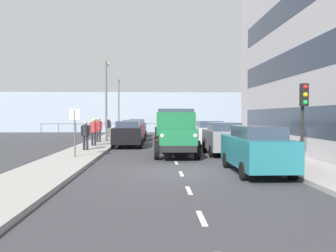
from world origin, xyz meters
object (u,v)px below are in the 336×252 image
(car_maroon_oppositeside_1, at_px, (133,130))
(lamp_post_promenade, at_px, (106,93))
(car_black_oppositeside_0, at_px, (128,133))
(car_navy_oppositeside_2, at_px, (137,127))
(traffic_light_near, at_px, (304,106))
(lamp_post_far, at_px, (119,100))
(pedestrian_couple_a, at_px, (108,126))
(car_teal_kerbside_near, at_px, (256,149))
(car_grey_kerbside_1, at_px, (223,138))
(truck_vintage_green, at_px, (176,133))
(car_silver_kerbside_2, at_px, (209,133))
(pedestrian_couple_b, at_px, (99,128))
(pedestrian_near_railing, at_px, (95,127))
(street_sign, at_px, (75,124))
(pedestrian_in_dark_coat, at_px, (94,130))
(pedestrian_strolling, at_px, (86,133))

(car_maroon_oppositeside_1, bearing_deg, lamp_post_promenade, 43.10)
(car_black_oppositeside_0, bearing_deg, car_navy_oppositeside_2, -90.00)
(car_navy_oppositeside_2, height_order, traffic_light_near, traffic_light_near)
(car_navy_oppositeside_2, distance_m, lamp_post_far, 4.26)
(pedestrian_couple_a, bearing_deg, traffic_light_near, 118.80)
(car_teal_kerbside_near, xyz_separation_m, car_grey_kerbside_1, (-0.00, -6.16, -0.00))
(car_black_oppositeside_0, bearing_deg, pedestrian_couple_a, -73.64)
(car_black_oppositeside_0, distance_m, car_navy_oppositeside_2, 12.06)
(truck_vintage_green, relative_size, car_grey_kerbside_1, 1.41)
(truck_vintage_green, distance_m, car_black_oppositeside_0, 6.39)
(car_silver_kerbside_2, xyz_separation_m, pedestrian_couple_b, (7.72, -2.19, 0.31))
(truck_vintage_green, distance_m, car_maroon_oppositeside_1, 11.97)
(pedestrian_near_railing, bearing_deg, truck_vintage_green, 118.30)
(car_teal_kerbside_near, relative_size, street_sign, 2.03)
(lamp_post_far, xyz_separation_m, street_sign, (-0.06, 21.58, -2.01))
(car_teal_kerbside_near, bearing_deg, lamp_post_far, -73.83)
(car_teal_kerbside_near, relative_size, traffic_light_near, 1.43)
(car_teal_kerbside_near, height_order, pedestrian_near_railing, pedestrian_near_railing)
(car_navy_oppositeside_2, bearing_deg, car_maroon_oppositeside_1, 90.00)
(car_grey_kerbside_1, height_order, pedestrian_in_dark_coat, pedestrian_in_dark_coat)
(car_black_oppositeside_0, height_order, pedestrian_couple_a, pedestrian_couple_a)
(pedestrian_couple_a, height_order, lamp_post_promenade, lamp_post_promenade)
(pedestrian_strolling, distance_m, traffic_light_near, 11.74)
(pedestrian_in_dark_coat, distance_m, lamp_post_promenade, 5.48)
(car_navy_oppositeside_2, bearing_deg, street_sign, 84.06)
(car_silver_kerbside_2, distance_m, lamp_post_far, 16.52)
(car_navy_oppositeside_2, bearing_deg, car_teal_kerbside_near, 103.11)
(car_maroon_oppositeside_1, xyz_separation_m, traffic_light_near, (-7.62, 15.93, 1.58))
(traffic_light_near, bearing_deg, car_grey_kerbside_1, -66.21)
(car_silver_kerbside_2, xyz_separation_m, lamp_post_promenade, (7.38, -3.99, 2.94))
(car_navy_oppositeside_2, relative_size, lamp_post_far, 0.67)
(car_teal_kerbside_near, xyz_separation_m, pedestrian_strolling, (7.54, -7.52, 0.21))
(car_maroon_oppositeside_1, xyz_separation_m, pedestrian_strolling, (2.13, 9.55, 0.21))
(pedestrian_near_railing, bearing_deg, pedestrian_couple_b, 103.66)
(car_teal_kerbside_near, relative_size, car_grey_kerbside_1, 1.14)
(car_black_oppositeside_0, height_order, lamp_post_promenade, lamp_post_promenade)
(car_teal_kerbside_near, height_order, pedestrian_couple_a, pedestrian_couple_a)
(truck_vintage_green, relative_size, car_maroon_oppositeside_1, 1.27)
(car_teal_kerbside_near, height_order, lamp_post_promenade, lamp_post_promenade)
(car_grey_kerbside_1, height_order, car_silver_kerbside_2, same)
(truck_vintage_green, bearing_deg, car_grey_kerbside_1, -164.45)
(lamp_post_far, bearing_deg, pedestrian_in_dark_coat, 89.54)
(truck_vintage_green, distance_m, car_teal_kerbside_near, 6.03)
(pedestrian_couple_b, relative_size, traffic_light_near, 0.56)
(car_silver_kerbside_2, relative_size, traffic_light_near, 1.24)
(pedestrian_couple_b, distance_m, pedestrian_couple_a, 5.99)
(pedestrian_couple_b, bearing_deg, car_silver_kerbside_2, 164.19)
(pedestrian_near_railing, bearing_deg, pedestrian_couple_a, -100.35)
(traffic_light_near, relative_size, lamp_post_promenade, 0.52)
(lamp_post_promenade, bearing_deg, pedestrian_couple_b, 79.41)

